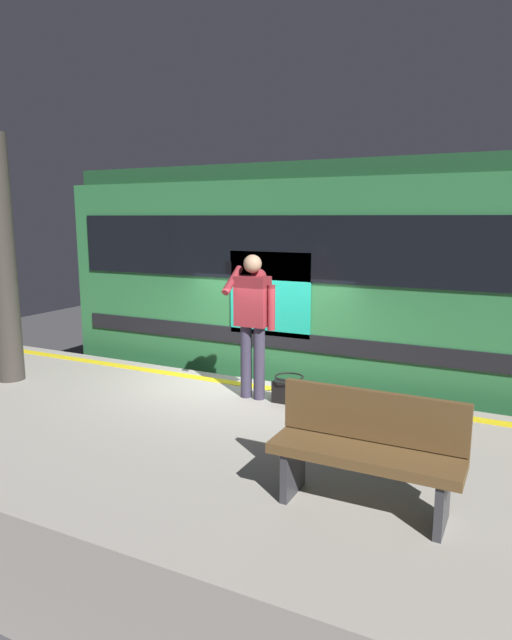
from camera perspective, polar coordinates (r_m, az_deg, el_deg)
The scene contains 10 objects.
ground_plane at distance 8.10m, azimuth -0.10°, elevation -13.69°, with size 23.90×23.90×0.00m, color #3D3D3F.
platform at distance 6.31m, azimuth -8.61°, elevation -15.62°, with size 14.78×4.01×1.11m, color #9E998E.
safety_line at distance 7.46m, azimuth -1.14°, elevation -6.68°, with size 14.49×0.16×0.01m, color yellow.
track_rail_near at distance 9.12m, azimuth 3.48°, elevation -10.32°, with size 19.22×0.08×0.16m, color slate.
track_rail_far at distance 10.38m, azimuth 6.63°, elevation -7.73°, with size 19.22×0.08×0.16m, color slate.
train_carriage at distance 8.71m, azimuth 17.47°, elevation 4.62°, with size 11.09×3.04×3.92m.
passenger at distance 6.70m, azimuth -0.31°, elevation 0.59°, with size 0.57×0.55×1.78m.
handbag at distance 6.74m, azimuth 3.41°, elevation -7.25°, with size 0.39×0.35×0.34m.
station_column at distance 8.14m, azimuth -24.72°, elevation 5.58°, with size 0.36×0.36×3.28m, color #38332D.
bench at distance 4.41m, azimuth 11.35°, elevation -12.76°, with size 1.45×0.44×0.90m.
Camera 1 is at (-3.32, 6.60, 3.33)m, focal length 31.06 mm.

